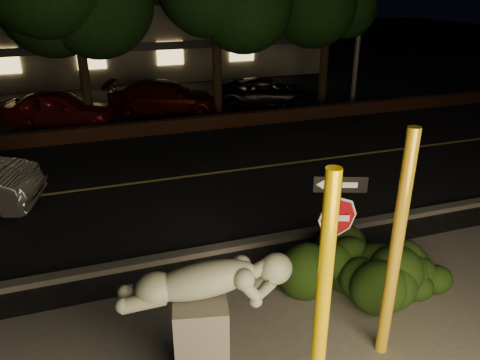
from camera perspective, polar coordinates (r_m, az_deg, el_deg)
The scene contains 17 objects.
ground at distance 16.23m, azimuth -8.39°, elevation 4.35°, with size 90.00×90.00×0.00m, color black.
road at distance 13.47m, azimuth -5.93°, elevation 0.46°, with size 80.00×8.00×0.01m, color black.
lane_marking at distance 13.47m, azimuth -5.93°, elevation 0.51°, with size 80.00×0.12×0.01m, color gold.
curb at distance 9.91m, azimuth -0.38°, elevation -7.99°, with size 80.00×0.25×0.12m, color #4C4944.
brick_wall at distance 17.37m, azimuth -9.27°, elevation 6.43°, with size 40.00×0.35×0.50m, color #4A2818.
parking_lot at distance 22.89m, azimuth -11.83°, elevation 9.71°, with size 40.00×12.00×0.01m, color black.
building at distance 30.41m, azimuth -14.32°, elevation 16.60°, with size 22.00×10.20×4.00m.
yellow_pole_left at distance 5.60m, azimuth 9.97°, elevation -15.34°, with size 0.17×0.17×3.49m, color #FBCC00.
yellow_pole_right at distance 6.86m, azimuth 18.46°, elevation -8.16°, with size 0.18×0.18×3.54m, color gold.
signpost at distance 7.57m, azimuth 11.80°, elevation -4.55°, with size 0.78×0.31×2.44m.
sculpture at distance 5.98m, azimuth -4.43°, elevation -16.55°, with size 2.10×0.96×2.24m.
hedge_center at distance 8.75m, azimuth 9.87°, elevation -9.12°, with size 2.19×1.03×1.14m, color black.
hedge_right at distance 8.59m, azimuth 17.71°, elevation -10.25°, with size 1.90×1.02×1.24m, color black.
hedge_far_right at distance 8.99m, azimuth 21.19°, elevation -10.31°, with size 1.35×0.85×0.94m, color black.
parked_car_red at distance 19.10m, azimuth -21.18°, elevation 8.10°, with size 1.65×4.10×1.40m, color maroon.
parked_car_darkred at distance 19.90m, azimuth -9.08°, elevation 9.91°, with size 1.93×4.75×1.38m, color #3F0805.
parked_car_dark at distance 20.86m, azimuth 3.29°, elevation 10.58°, with size 2.05×4.45×1.24m, color black.
Camera 1 is at (-2.68, -5.13, 5.22)m, focal length 35.00 mm.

